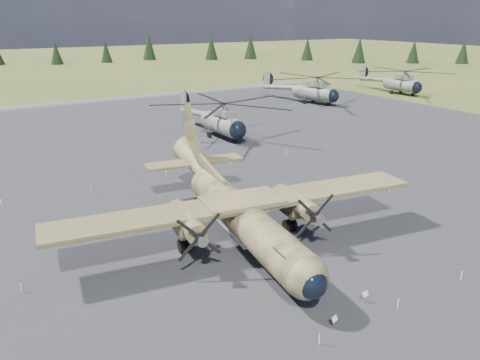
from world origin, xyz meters
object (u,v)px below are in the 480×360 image
transport_plane (237,207)px  helicopter_near (222,113)px  helicopter_mid (315,85)px  helicopter_far (402,77)px

transport_plane → helicopter_near: (14.59, 28.07, 0.97)m
helicopter_near → helicopter_mid: size_ratio=0.90×
transport_plane → helicopter_mid: 60.75m
transport_plane → helicopter_far: size_ratio=1.16×
helicopter_mid → helicopter_far: 23.98m
helicopter_near → helicopter_far: bearing=13.0°
helicopter_near → helicopter_far: 54.54m
helicopter_near → helicopter_far: helicopter_far is taller
transport_plane → helicopter_far: (67.41, 41.68, 1.02)m
transport_plane → helicopter_far: transport_plane is taller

